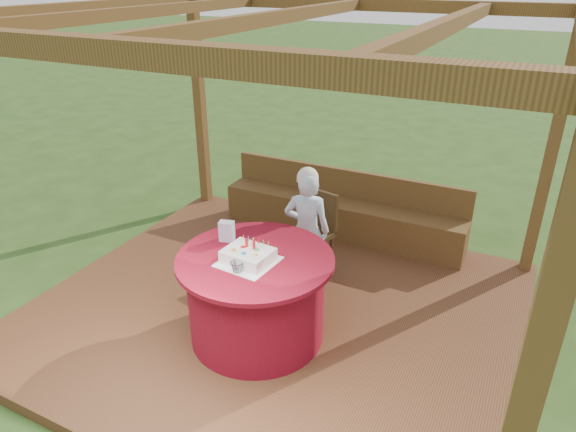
% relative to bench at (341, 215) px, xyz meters
% --- Properties ---
extents(ground, '(60.00, 60.00, 0.00)m').
position_rel_bench_xyz_m(ground, '(0.00, -1.72, -0.38)').
color(ground, '#284617').
rests_on(ground, ground).
extents(deck, '(4.50, 4.00, 0.12)m').
position_rel_bench_xyz_m(deck, '(0.00, -1.72, -0.32)').
color(deck, brown).
rests_on(deck, ground).
extents(pergola, '(4.50, 4.00, 2.72)m').
position_rel_bench_xyz_m(pergola, '(0.00, -1.72, 2.02)').
color(pergola, brown).
rests_on(pergola, deck).
extents(bench, '(3.00, 0.42, 0.80)m').
position_rel_bench_xyz_m(bench, '(0.00, 0.00, 0.00)').
color(bench, brown).
rests_on(bench, deck).
extents(table, '(1.35, 1.35, 0.81)m').
position_rel_bench_xyz_m(table, '(0.04, -2.17, 0.14)').
color(table, maroon).
rests_on(table, deck).
extents(chair, '(0.52, 0.52, 0.88)m').
position_rel_bench_xyz_m(chair, '(0.01, -0.88, 0.23)').
color(chair, '#392612').
rests_on(chair, deck).
extents(elderly_woman, '(0.52, 0.41, 1.30)m').
position_rel_bench_xyz_m(elderly_woman, '(0.09, -1.22, 0.39)').
color(elderly_woman, '#9FC8ED').
rests_on(elderly_woman, deck).
extents(birthday_cake, '(0.47, 0.47, 0.19)m').
position_rel_bench_xyz_m(birthday_cake, '(0.03, -2.27, 0.60)').
color(birthday_cake, white).
rests_on(birthday_cake, table).
extents(gift_bag, '(0.15, 0.11, 0.18)m').
position_rel_bench_xyz_m(gift_bag, '(-0.33, -2.02, 0.63)').
color(gift_bag, '#D087BA').
rests_on(gift_bag, table).
extents(drinking_glass, '(0.12, 0.12, 0.09)m').
position_rel_bench_xyz_m(drinking_glass, '(0.03, -2.44, 0.59)').
color(drinking_glass, white).
rests_on(drinking_glass, table).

